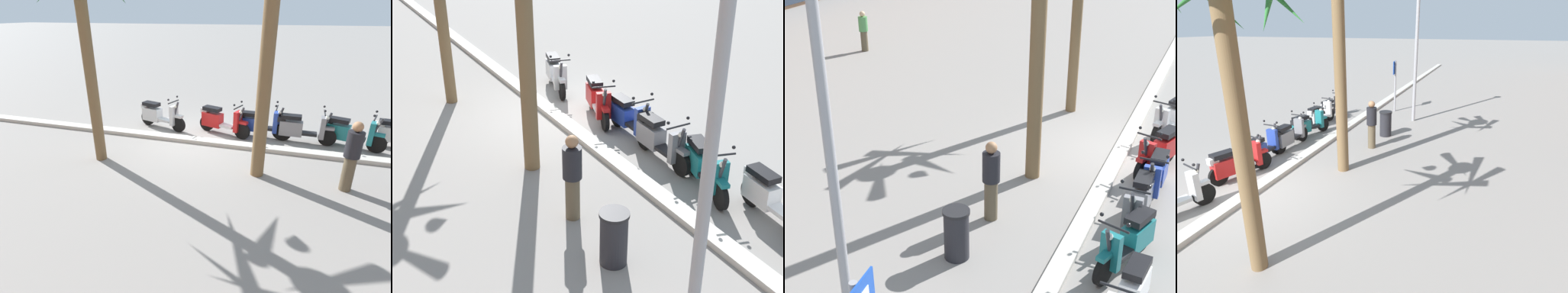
% 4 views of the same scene
% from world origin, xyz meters
% --- Properties ---
extents(ground_plane, '(200.00, 200.00, 0.00)m').
position_xyz_m(ground_plane, '(0.00, 0.00, 0.00)').
color(ground_plane, gray).
extents(curb_strip, '(60.00, 0.36, 0.12)m').
position_xyz_m(curb_strip, '(0.00, 0.15, 0.06)').
color(curb_strip, '#BCB7AD').
rests_on(curb_strip, ground).
extents(scooter_teal_tail_end, '(1.77, 0.82, 1.17)m').
position_xyz_m(scooter_teal_tail_end, '(-4.51, -0.84, 0.45)').
color(scooter_teal_tail_end, black).
rests_on(scooter_teal_tail_end, ground).
extents(scooter_grey_second_in_line, '(1.82, 0.56, 1.17)m').
position_xyz_m(scooter_grey_second_in_line, '(-3.16, -0.76, 0.46)').
color(scooter_grey_second_in_line, black).
rests_on(scooter_grey_second_in_line, ground).
extents(scooter_blue_far_back, '(1.74, 0.56, 1.17)m').
position_xyz_m(scooter_blue_far_back, '(-1.85, -0.88, 0.44)').
color(scooter_blue_far_back, black).
rests_on(scooter_blue_far_back, ground).
extents(scooter_red_last_in_row, '(1.79, 0.83, 1.17)m').
position_xyz_m(scooter_red_last_in_row, '(-0.63, -0.79, 0.46)').
color(scooter_red_last_in_row, black).
rests_on(scooter_red_last_in_row, ground).
extents(scooter_silver_mid_front, '(1.82, 0.79, 1.17)m').
position_xyz_m(scooter_silver_mid_front, '(1.54, -0.77, 0.46)').
color(scooter_silver_mid_front, black).
rests_on(scooter_silver_mid_front, ground).
extents(pedestrian_window_shopping, '(0.34, 0.34, 1.64)m').
position_xyz_m(pedestrian_window_shopping, '(-4.15, 1.87, 0.86)').
color(pedestrian_window_shopping, brown).
rests_on(pedestrian_window_shopping, ground).
extents(pedestrian_strolling_near_curb, '(0.34, 0.34, 1.51)m').
position_xyz_m(pedestrian_strolling_near_curb, '(4.95, 10.93, 0.79)').
color(pedestrian_strolling_near_curb, brown).
rests_on(pedestrian_strolling_near_curb, ground).
extents(litter_bin, '(0.48, 0.48, 0.95)m').
position_xyz_m(litter_bin, '(-5.56, 1.92, 0.48)').
color(litter_bin, '#232328').
rests_on(litter_bin, ground).
extents(street_lamp, '(0.36, 0.36, 6.34)m').
position_xyz_m(street_lamp, '(-7.96, 2.44, 3.89)').
color(street_lamp, '#939399').
rests_on(street_lamp, ground).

